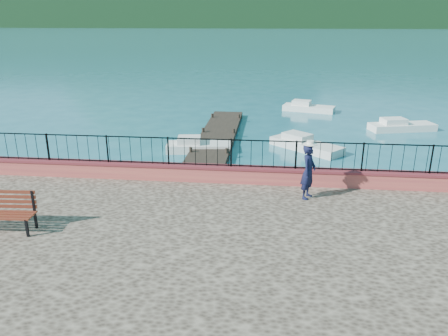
% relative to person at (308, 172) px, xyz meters
% --- Properties ---
extents(ground, '(2000.00, 2000.00, 0.00)m').
position_rel_person_xyz_m(ground, '(-2.25, -2.56, -2.09)').
color(ground, '#19596B').
rests_on(ground, ground).
extents(parapet, '(28.00, 0.46, 0.58)m').
position_rel_person_xyz_m(parapet, '(-2.25, 1.14, -0.60)').
color(parapet, '#C75748').
rests_on(parapet, promenade).
extents(railing, '(27.00, 0.05, 0.95)m').
position_rel_person_xyz_m(railing, '(-2.25, 1.14, 0.17)').
color(railing, black).
rests_on(railing, parapet).
extents(dock, '(2.00, 16.00, 0.30)m').
position_rel_person_xyz_m(dock, '(-4.25, 9.44, -1.94)').
color(dock, '#2D231C').
rests_on(dock, ground).
extents(far_forest, '(900.00, 60.00, 18.00)m').
position_rel_person_xyz_m(far_forest, '(-2.25, 297.44, 6.91)').
color(far_forest, black).
rests_on(far_forest, ground).
extents(person, '(0.64, 0.76, 1.77)m').
position_rel_person_xyz_m(person, '(0.00, 0.00, 0.00)').
color(person, black).
rests_on(person, promenade).
extents(hat, '(0.44, 0.44, 0.12)m').
position_rel_person_xyz_m(hat, '(0.00, 0.00, 0.95)').
color(hat, white).
rests_on(hat, person).
extents(boat_0, '(3.47, 1.69, 0.80)m').
position_rel_person_xyz_m(boat_0, '(-4.94, 8.61, -1.69)').
color(boat_0, silver).
rests_on(boat_0, ground).
extents(boat_1, '(3.88, 3.67, 0.80)m').
position_rel_person_xyz_m(boat_1, '(0.68, 9.49, -1.69)').
color(boat_1, silver).
rests_on(boat_1, ground).
extents(boat_2, '(4.19, 2.24, 0.80)m').
position_rel_person_xyz_m(boat_2, '(6.91, 14.40, -1.69)').
color(boat_2, silver).
rests_on(boat_2, ground).
extents(boat_4, '(3.95, 2.27, 0.80)m').
position_rel_person_xyz_m(boat_4, '(1.57, 19.68, -1.69)').
color(boat_4, silver).
rests_on(boat_4, ground).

